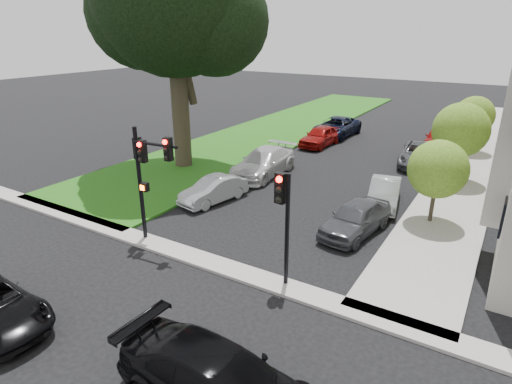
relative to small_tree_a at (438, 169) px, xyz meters
The scene contains 18 objects.
ground 12.24m from the small_tree_a, 121.22° to the right, with size 140.00×140.00×0.00m, color black.
grass_strip 20.67m from the small_tree_a, 137.83° to the left, with size 8.00×44.00×0.12m, color #2E5915.
sidewalk_right 14.01m from the small_tree_a, 87.71° to the left, with size 3.50×44.00×0.12m, color #9A9998.
sidewalk_cross 10.61m from the small_tree_a, 126.99° to the right, with size 60.00×1.00×0.12m, color #9A9998.
small_tree_a is the anchor object (origin of this frame).
small_tree_b 6.66m from the small_tree_a, 90.00° to the left, with size 3.08×3.08×4.62m.
small_tree_c 14.03m from the small_tree_a, 90.00° to the left, with size 2.69×2.69×4.04m.
traffic_signal_main 12.53m from the small_tree_a, 140.25° to the right, with size 2.37×0.62×4.85m.
traffic_signal_secondary 8.74m from the small_tree_a, 113.06° to the right, with size 0.54×0.43×4.13m.
car_cross_far 13.73m from the small_tree_a, 99.21° to the right, with size 2.18×5.36×1.56m, color black.
car_parked_0 4.28m from the small_tree_a, 132.58° to the right, with size 1.72×4.27×1.45m, color #3F4247.
car_parked_1 3.27m from the small_tree_a, 157.27° to the left, with size 1.41×4.04×1.33m, color #999BA0.
car_parked_2 9.55m from the small_tree_a, 104.58° to the left, with size 2.40×5.22×1.45m, color #3F4247.
car_parked_3 14.86m from the small_tree_a, 98.59° to the left, with size 1.70×4.23×1.44m, color maroon.
car_parked_5 10.71m from the small_tree_a, 162.99° to the right, with size 1.35×3.86×1.27m, color #999BA0.
car_parked_6 10.41m from the small_tree_a, 168.94° to the left, with size 2.24×5.50×1.60m, color silver.
car_parked_7 14.39m from the small_tree_a, 134.06° to the left, with size 1.79×4.44×1.51m, color maroon.
car_parked_8 17.18m from the small_tree_a, 125.97° to the left, with size 2.57×5.56×1.55m, color black.
Camera 1 is at (8.70, -9.25, 8.39)m, focal length 30.00 mm.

